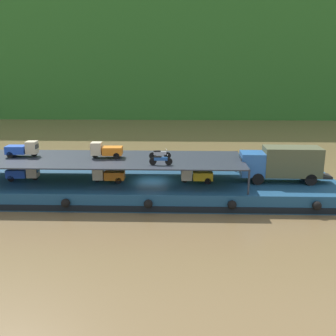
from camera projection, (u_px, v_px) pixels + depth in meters
name	position (u px, v px, depth m)	size (l,w,h in m)	color
ground_plane	(152.00, 197.00, 34.92)	(400.00, 400.00, 0.00)	brown
hillside_far_bank	(172.00, 18.00, 100.80)	(124.63, 40.85, 42.45)	#286023
cargo_barge	(152.00, 189.00, 34.71)	(32.69, 8.61, 1.50)	navy
covered_lorry	(282.00, 163.00, 33.94)	(7.89, 2.42, 3.10)	#285BA3
cargo_rack	(108.00, 159.00, 34.19)	(23.49, 7.24, 2.00)	#232833
mini_truck_lower_stern	(24.00, 172.00, 34.73)	(2.78, 1.26, 1.38)	#1E47B7
mini_truck_lower_aft	(108.00, 174.00, 34.06)	(2.76, 1.23, 1.38)	orange
mini_truck_lower_mid	(196.00, 175.00, 33.93)	(2.77, 1.25, 1.38)	gold
mini_truck_upper_stern	(23.00, 149.00, 34.85)	(2.77, 1.25, 1.38)	#1E47B7
mini_truck_upper_mid	(106.00, 150.00, 34.36)	(2.77, 1.24, 1.38)	orange
motorcycle_upper_port	(161.00, 160.00, 31.82)	(1.90, 0.55, 0.87)	black
motorcycle_upper_centre	(160.00, 154.00, 33.93)	(1.90, 0.55, 0.87)	black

